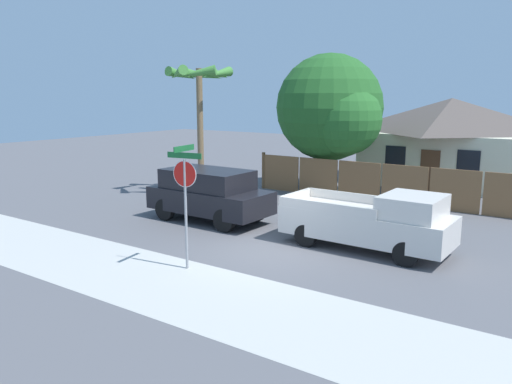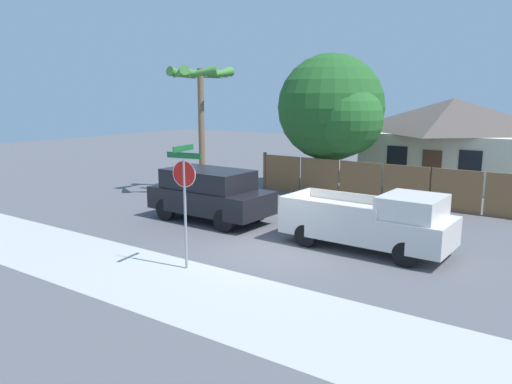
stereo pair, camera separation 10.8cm
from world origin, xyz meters
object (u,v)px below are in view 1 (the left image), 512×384
palm_tree (199,85)px  orange_pickup (372,222)px  oak_tree (333,110)px  house (450,139)px  stop_sign (185,186)px  red_suv (209,193)px

palm_tree → orange_pickup: bearing=-20.6°
palm_tree → oak_tree: bearing=43.2°
palm_tree → house: bearing=49.6°
house → palm_tree: (-8.56, -10.06, 2.71)m
house → stop_sign: size_ratio=2.49×
red_suv → house: bearing=71.3°
orange_pickup → oak_tree: bearing=124.7°
house → stop_sign: house is taller
house → stop_sign: (-2.19, -18.08, -0.05)m
house → oak_tree: oak_tree is taller
house → palm_tree: palm_tree is taller
stop_sign → red_suv: bearing=113.7°
orange_pickup → stop_sign: stop_sign is taller
house → stop_sign: bearing=-96.9°
palm_tree → orange_pickup: (9.78, -3.68, -4.13)m
house → orange_pickup: house is taller
red_suv → orange_pickup: (6.24, -0.01, -0.16)m
house → red_suv: (-5.02, -13.73, -1.26)m
palm_tree → orange_pickup: palm_tree is taller
palm_tree → red_suv: size_ratio=1.26×
oak_tree → palm_tree: 6.35m
red_suv → palm_tree: bearing=135.3°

